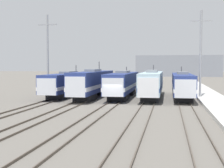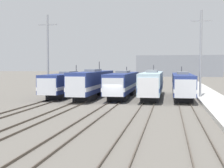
# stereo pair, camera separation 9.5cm
# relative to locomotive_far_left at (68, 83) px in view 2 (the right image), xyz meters

# --- Properties ---
(ground_plane) EXTENTS (400.00, 400.00, 0.00)m
(ground_plane) POSITION_rel_locomotive_far_left_xyz_m (8.87, -9.21, -2.03)
(ground_plane) COLOR #666059
(rail_pair_far_left) EXTENTS (1.50, 120.00, 0.15)m
(rail_pair_far_left) POSITION_rel_locomotive_far_left_xyz_m (0.00, -9.21, -1.96)
(rail_pair_far_left) COLOR #4C4238
(rail_pair_far_left) RESTS_ON ground_plane
(rail_pair_center_left) EXTENTS (1.51, 120.00, 0.15)m
(rail_pair_center_left) POSITION_rel_locomotive_far_left_xyz_m (4.44, -9.21, -1.96)
(rail_pair_center_left) COLOR #4C4238
(rail_pair_center_left) RESTS_ON ground_plane
(rail_pair_center) EXTENTS (1.51, 120.00, 0.15)m
(rail_pair_center) POSITION_rel_locomotive_far_left_xyz_m (8.87, -9.21, -1.96)
(rail_pair_center) COLOR #4C4238
(rail_pair_center) RESTS_ON ground_plane
(rail_pair_center_right) EXTENTS (1.51, 120.00, 0.15)m
(rail_pair_center_right) POSITION_rel_locomotive_far_left_xyz_m (13.31, -9.21, -1.96)
(rail_pair_center_right) COLOR #4C4238
(rail_pair_center_right) RESTS_ON ground_plane
(rail_pair_far_right) EXTENTS (1.50, 120.00, 0.15)m
(rail_pair_far_right) POSITION_rel_locomotive_far_left_xyz_m (17.74, -9.21, -1.96)
(rail_pair_far_right) COLOR #4C4238
(rail_pair_far_right) RESTS_ON ground_plane
(locomotive_far_left) EXTENTS (2.95, 18.60, 4.92)m
(locomotive_far_left) POSITION_rel_locomotive_far_left_xyz_m (0.00, 0.00, 0.00)
(locomotive_far_left) COLOR black
(locomotive_far_left) RESTS_ON ground_plane
(locomotive_center_left) EXTENTS (2.84, 18.87, 5.49)m
(locomotive_center_left) POSITION_rel_locomotive_far_left_xyz_m (4.44, -1.65, 0.18)
(locomotive_center_left) COLOR black
(locomotive_center_left) RESTS_ON ground_plane
(locomotive_center) EXTENTS (3.02, 18.10, 4.63)m
(locomotive_center) POSITION_rel_locomotive_far_left_xyz_m (8.87, -0.51, 0.07)
(locomotive_center) COLOR black
(locomotive_center) RESTS_ON ground_plane
(locomotive_center_right) EXTENTS (2.86, 18.44, 4.94)m
(locomotive_center_right) POSITION_rel_locomotive_far_left_xyz_m (13.31, -0.78, 0.12)
(locomotive_center_right) COLOR #232326
(locomotive_center_right) RESTS_ON ground_plane
(locomotive_far_right) EXTENTS (2.81, 17.99, 4.69)m
(locomotive_far_right) POSITION_rel_locomotive_far_left_xyz_m (17.74, -0.70, 0.01)
(locomotive_far_right) COLOR black
(locomotive_far_right) RESTS_ON ground_plane
(catenary_tower_left) EXTENTS (3.05, 0.33, 12.68)m
(catenary_tower_left) POSITION_rel_locomotive_far_left_xyz_m (-2.81, -1.25, 4.57)
(catenary_tower_left) COLOR gray
(catenary_tower_left) RESTS_ON ground_plane
(catenary_tower_right) EXTENTS (3.05, 0.33, 12.68)m
(catenary_tower_right) POSITION_rel_locomotive_far_left_xyz_m (20.19, -1.25, 4.57)
(catenary_tower_right) COLOR gray
(catenary_tower_right) RESTS_ON ground_plane
(platform) EXTENTS (4.00, 120.00, 0.42)m
(platform) POSITION_rel_locomotive_far_left_xyz_m (21.75, -9.21, -1.82)
(platform) COLOR beige
(platform) RESTS_ON ground_plane
(depot_building) EXTENTS (36.31, 11.42, 9.16)m
(depot_building) POSITION_rel_locomotive_far_left_xyz_m (19.69, 93.44, 2.55)
(depot_building) COLOR gray
(depot_building) RESTS_ON ground_plane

